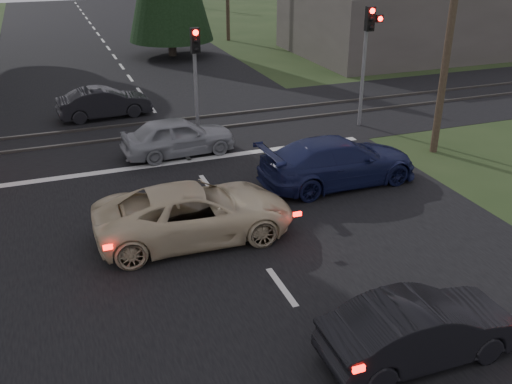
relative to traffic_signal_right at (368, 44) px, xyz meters
name	(u,v)px	position (x,y,z in m)	size (l,w,h in m)	color
ground	(282,287)	(-7.55, -9.47, -3.31)	(120.00, 120.00, 0.00)	#253919
road	(178,144)	(-7.55, 0.53, -3.31)	(14.00, 100.00, 0.01)	black
rail_corridor	(166,128)	(-7.55, 2.53, -3.31)	(120.00, 8.00, 0.01)	black
stop_line	(190,160)	(-7.55, -1.27, -3.30)	(13.00, 0.35, 0.00)	silver
rail_near	(171,133)	(-7.55, 1.73, -3.26)	(120.00, 0.12, 0.10)	#59544C
rail_far	(162,121)	(-7.55, 3.33, -3.26)	(120.00, 0.12, 0.10)	#59544C
traffic_signal_right	(368,44)	(0.00, 0.00, 0.00)	(0.68, 0.48, 4.70)	slate
traffic_signal_center	(196,64)	(-6.55, 1.20, -0.51)	(0.32, 0.48, 4.10)	slate
utility_pole_near	(452,16)	(0.95, -3.47, 1.41)	(1.80, 0.26, 9.00)	#4C3D2D
building_right	(408,20)	(10.45, 12.53, -1.31)	(14.00, 10.00, 4.00)	#59514C
cream_coupe	(195,213)	(-8.75, -6.56, -2.60)	(2.36, 5.12, 1.42)	beige
dark_hatchback	(421,329)	(-6.03, -12.49, -2.68)	(1.34, 3.84, 1.26)	black
silver_car	(178,136)	(-7.75, -0.53, -2.64)	(1.60, 3.98, 1.35)	#999CA0
blue_sedan	(338,161)	(-3.65, -4.77, -2.57)	(2.07, 5.09, 1.48)	#171C45
dark_car_far	(104,103)	(-9.66, 4.88, -2.68)	(1.34, 3.84, 1.27)	black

